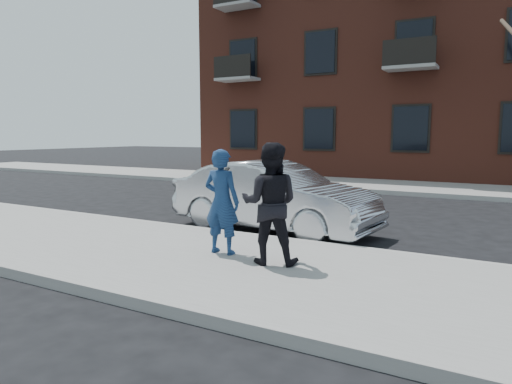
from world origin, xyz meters
The scene contains 9 objects.
ground centered at (0.00, 0.00, 0.00)m, with size 100.00×100.00×0.00m, color black.
near_sidewalk centered at (0.00, -0.25, 0.07)m, with size 50.00×3.50×0.15m, color gray.
near_curb centered at (0.00, 1.55, 0.07)m, with size 50.00×0.10×0.15m, color #999691.
far_sidewalk centered at (0.00, 11.25, 0.07)m, with size 50.00×3.50×0.15m, color gray.
far_curb centered at (0.00, 9.45, 0.07)m, with size 50.00×0.10×0.15m, color #999691.
apartment_building centered at (2.00, 18.00, 6.16)m, with size 24.30×10.30×12.30m.
silver_sedan centered at (-0.64, 2.59, 0.72)m, with size 1.52×4.35×1.43m, color #B7BABF.
man_hoodie centered at (-0.28, 0.12, 0.96)m, with size 0.60×0.49×1.62m.
man_peacoat centered at (0.62, 0.00, 1.01)m, with size 1.00×0.89×1.73m.
Camera 1 is at (3.55, -5.68, 2.00)m, focal length 32.00 mm.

